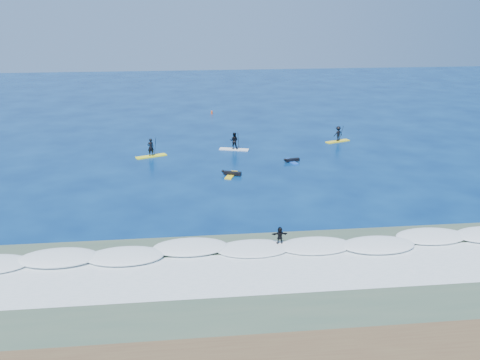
{
  "coord_description": "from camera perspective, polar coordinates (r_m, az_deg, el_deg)",
  "views": [
    {
      "loc": [
        -3.29,
        -40.44,
        15.2
      ],
      "look_at": [
        1.5,
        2.07,
        0.6
      ],
      "focal_mm": 40.0,
      "sensor_mm": 36.0,
      "label": 1
    }
  ],
  "objects": [
    {
      "name": "ground",
      "position": [
        43.33,
        -1.66,
        -1.7
      ],
      "size": [
        160.0,
        160.0,
        0.0
      ],
      "primitive_type": "plane",
      "color": "#041D4B",
      "rests_on": "ground"
    },
    {
      "name": "sup_paddler_right",
      "position": [
        60.56,
        10.41,
        4.77
      ],
      "size": [
        2.96,
        1.73,
        2.03
      ],
      "rotation": [
        0.0,
        0.0,
        0.37
      ],
      "color": "yellow",
      "rests_on": "ground"
    },
    {
      "name": "prone_paddler_near",
      "position": [
        48.22,
        -0.92,
        0.67
      ],
      "size": [
        1.79,
        2.37,
        0.48
      ],
      "rotation": [
        0.0,
        0.0,
        1.2
      ],
      "color": "yellow",
      "rests_on": "ground"
    },
    {
      "name": "breaking_wave",
      "position": [
        34.18,
        -0.23,
        -7.56
      ],
      "size": [
        40.0,
        6.0,
        0.3
      ],
      "primitive_type": "cube",
      "color": "white",
      "rests_on": "ground"
    },
    {
      "name": "sup_paddler_center",
      "position": [
        56.34,
        -0.63,
        4.04
      ],
      "size": [
        3.18,
        1.67,
        2.17
      ],
      "rotation": [
        0.0,
        0.0,
        -0.31
      ],
      "color": "white",
      "rests_on": "ground"
    },
    {
      "name": "sup_paddler_left",
      "position": [
        54.59,
        -9.49,
        3.16
      ],
      "size": [
        3.19,
        1.9,
        2.2
      ],
      "rotation": [
        0.0,
        0.0,
        0.39
      ],
      "color": "#F6F31A",
      "rests_on": "ground"
    },
    {
      "name": "prone_paddler_far",
      "position": [
        52.46,
        5.51,
        2.08
      ],
      "size": [
        1.65,
        2.16,
        0.44
      ],
      "rotation": [
        0.0,
        0.0,
        1.83
      ],
      "color": "blue",
      "rests_on": "ground"
    },
    {
      "name": "marker_buoy",
      "position": [
        74.4,
        -3.02,
        7.23
      ],
      "size": [
        0.25,
        0.25,
        0.59
      ],
      "rotation": [
        0.0,
        0.0,
        -0.35
      ],
      "color": "#E34A14",
      "rests_on": "ground"
    },
    {
      "name": "whitewater",
      "position": [
        31.54,
        0.37,
        -9.96
      ],
      "size": [
        34.0,
        5.0,
        0.02
      ],
      "primitive_type": "cube",
      "color": "silver",
      "rests_on": "ground"
    },
    {
      "name": "shallow_water",
      "position": [
        30.67,
        0.59,
        -10.85
      ],
      "size": [
        90.0,
        13.0,
        0.01
      ],
      "primitive_type": "cube",
      "color": "#3D5341",
      "rests_on": "ground"
    },
    {
      "name": "wave_surfer",
      "position": [
        34.49,
        4.27,
        -6.05
      ],
      "size": [
        1.7,
        0.49,
        1.22
      ],
      "rotation": [
        0.0,
        0.0,
        -0.02
      ],
      "color": "white",
      "rests_on": "breaking_wave"
    }
  ]
}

